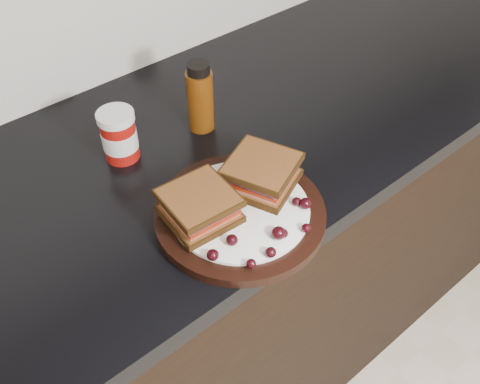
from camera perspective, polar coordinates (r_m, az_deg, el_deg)
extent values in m
cube|color=black|center=(1.30, -16.28, -18.07)|extent=(3.96, 0.58, 0.86)
cube|color=black|center=(0.94, -21.77, -5.12)|extent=(3.98, 0.60, 0.04)
cylinder|color=black|center=(0.87, 0.00, -2.37)|extent=(0.28, 0.28, 0.02)
ellipsoid|color=black|center=(0.79, -2.92, -6.72)|extent=(0.02, 0.02, 0.02)
ellipsoid|color=black|center=(0.81, -0.86, -5.14)|extent=(0.02, 0.02, 0.02)
ellipsoid|color=black|center=(0.78, 1.21, -7.64)|extent=(0.01, 0.01, 0.01)
ellipsoid|color=black|center=(0.79, 3.32, -6.44)|extent=(0.02, 0.02, 0.02)
ellipsoid|color=black|center=(0.81, 4.14, -4.38)|extent=(0.02, 0.02, 0.02)
ellipsoid|color=black|center=(0.82, 4.63, -4.42)|extent=(0.02, 0.02, 0.01)
ellipsoid|color=black|center=(0.83, 7.11, -3.83)|extent=(0.02, 0.02, 0.01)
ellipsoid|color=black|center=(0.86, 7.00, -1.22)|extent=(0.02, 0.02, 0.02)
ellipsoid|color=black|center=(0.87, 6.06, -1.03)|extent=(0.02, 0.02, 0.01)
ellipsoid|color=black|center=(0.88, 3.70, 0.07)|extent=(0.02, 0.02, 0.02)
ellipsoid|color=black|center=(0.89, 3.28, 1.19)|extent=(0.02, 0.02, 0.02)
ellipsoid|color=black|center=(0.90, 1.78, 1.63)|extent=(0.02, 0.02, 0.01)
ellipsoid|color=black|center=(0.90, 0.45, 1.78)|extent=(0.02, 0.02, 0.02)
ellipsoid|color=black|center=(0.85, -6.21, -1.72)|extent=(0.02, 0.02, 0.02)
ellipsoid|color=black|center=(0.83, -5.48, -3.34)|extent=(0.02, 0.02, 0.02)
ellipsoid|color=black|center=(0.83, -3.99, -3.61)|extent=(0.02, 0.02, 0.02)
ellipsoid|color=black|center=(0.86, -5.03, -1.06)|extent=(0.02, 0.02, 0.02)
ellipsoid|color=black|center=(0.85, -5.20, -2.27)|extent=(0.02, 0.02, 0.02)
ellipsoid|color=black|center=(0.82, -5.47, -4.02)|extent=(0.02, 0.02, 0.02)
cylinder|color=#95100A|center=(0.98, -12.77, 5.92)|extent=(0.08, 0.08, 0.10)
cylinder|color=#522708|center=(1.02, -4.28, 10.09)|extent=(0.05, 0.05, 0.14)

